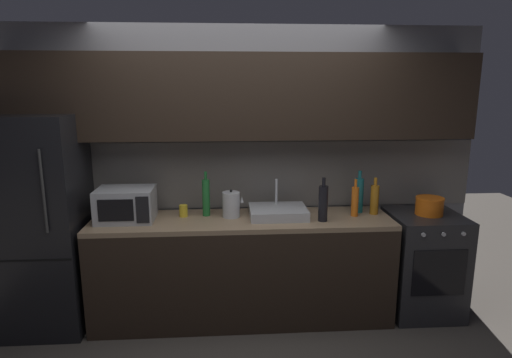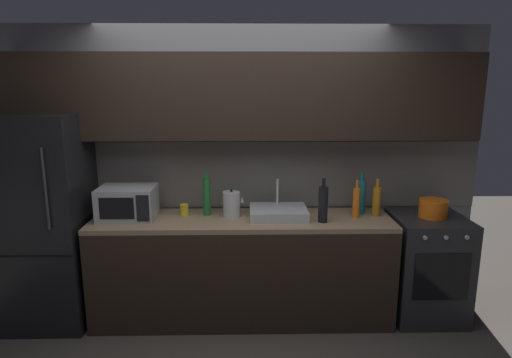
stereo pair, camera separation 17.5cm
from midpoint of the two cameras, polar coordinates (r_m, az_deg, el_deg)
name	(u,v)px [view 2 (the right image)]	position (r m, az deg, el deg)	size (l,w,h in m)	color
back_wall	(242,137)	(3.83, -0.52, 5.51)	(4.25, 0.44, 2.50)	slate
counter_run	(243,268)	(3.83, -0.44, -11.59)	(2.51, 0.60, 0.90)	black
refrigerator	(46,221)	(4.01, -24.64, -5.00)	(0.68, 0.69, 1.78)	black
oven_range	(426,267)	(4.16, 22.50, -10.56)	(0.60, 0.62, 0.90)	#232326
microwave	(128,203)	(3.76, -15.18, -3.02)	(0.46, 0.35, 0.27)	#A8AAAF
sink_basin	(278,212)	(3.70, 4.28, -4.37)	(0.48, 0.38, 0.30)	#ADAFB5
kettle	(232,204)	(3.69, -1.86, -3.32)	(0.18, 0.15, 0.24)	#B7BABF
wine_bottle_teal	(361,196)	(3.89, 14.83, -2.17)	(0.08, 0.08, 0.37)	#19666B
wine_bottle_dark	(323,204)	(3.59, 10.16, -3.22)	(0.08, 0.08, 0.36)	black
wine_bottle_green	(207,196)	(3.74, -5.12, -2.30)	(0.06, 0.06, 0.38)	#1E6B2D
wine_bottle_amber	(377,201)	(3.87, 16.77, -2.75)	(0.07, 0.07, 0.32)	#B27019
wine_bottle_orange	(356,202)	(3.77, 14.28, -2.98)	(0.06, 0.06, 0.32)	orange
mug_yellow	(184,210)	(3.77, -8.04, -4.03)	(0.07, 0.07, 0.10)	gold
cooking_pot	(433,208)	(4.01, 23.35, -3.56)	(0.24, 0.24, 0.15)	orange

